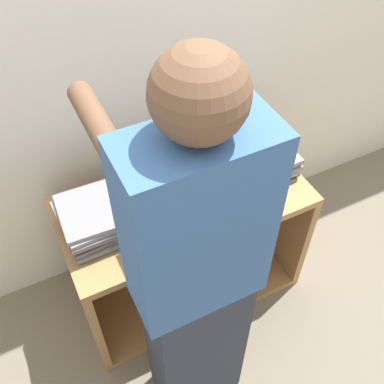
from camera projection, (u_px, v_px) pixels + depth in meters
name	position (u px, v px, depth m)	size (l,w,h in m)	color
ground_plane	(209.00, 324.00, 2.22)	(12.00, 12.00, 0.00)	#756B5B
wall_back	(139.00, 41.00, 1.72)	(8.00, 0.05, 2.40)	silver
cart	(179.00, 236.00, 2.17)	(1.06, 0.53, 0.66)	#A87A47
laptop_open	(178.00, 182.00, 1.89)	(0.31, 0.33, 0.26)	#B7B7BC
laptop_stack_left	(104.00, 217.00, 1.74)	(0.34, 0.27, 0.13)	slate
laptop_stack_right	(254.00, 164.00, 1.96)	(0.34, 0.27, 0.11)	slate
person	(196.00, 281.00, 1.43)	(0.40, 0.53, 1.65)	#2D3342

